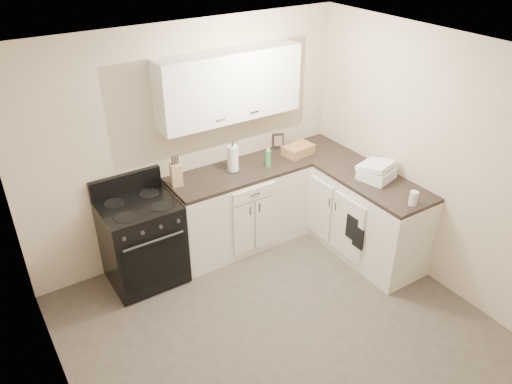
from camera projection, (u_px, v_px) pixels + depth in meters
floor at (286, 337)px, 4.55m from camera, size 3.60×3.60×0.00m
ceiling at (297, 66)px, 3.30m from camera, size 3.60×3.60×0.00m
wall_back at (189, 143)px, 5.23m from camera, size 3.60×0.00×3.60m
wall_right at (442, 167)px, 4.77m from camera, size 0.00×3.60×3.60m
wall_left at (55, 311)px, 3.07m from camera, size 0.00×3.60×3.60m
wall_front at (494, 383)px, 2.61m from camera, size 3.60×0.00×3.60m
base_cabinets_back at (239, 209)px, 5.61m from camera, size 1.55×0.60×0.90m
base_cabinets_right at (350, 207)px, 5.64m from camera, size 0.60×1.90×0.90m
countertop_back at (239, 172)px, 5.38m from camera, size 1.55×0.60×0.04m
countertop_right at (354, 171)px, 5.41m from camera, size 0.60×1.90×0.04m
upper_cabinets at (230, 86)px, 5.03m from camera, size 1.55×0.30×0.70m
stove at (143, 242)px, 5.04m from camera, size 0.73×0.63×0.89m
knife_block at (176, 175)px, 5.03m from camera, size 0.12×0.11×0.24m
paper_towel at (233, 158)px, 5.30m from camera, size 0.14×0.14×0.28m
soap_bottle at (268, 159)px, 5.41m from camera, size 0.07×0.07×0.19m
picture_frame at (278, 141)px, 5.84m from camera, size 0.14×0.10×0.17m
wicker_basket at (298, 150)px, 5.69m from camera, size 0.36×0.26×0.11m
countertop_grill at (377, 173)px, 5.18m from camera, size 0.40×0.38×0.12m
glass_jar at (414, 198)px, 4.73m from camera, size 0.09×0.09×0.14m
oven_mitt_near at (358, 238)px, 5.15m from camera, size 0.02×0.14×0.24m
oven_mitt_far at (352, 228)px, 5.20m from camera, size 0.02×0.16×0.27m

